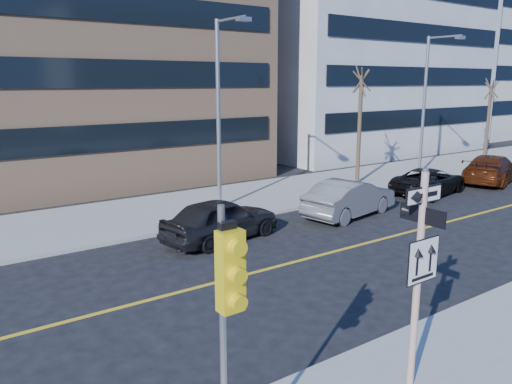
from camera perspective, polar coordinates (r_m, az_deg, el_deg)
ground at (r=11.81m, az=7.16°, el=-16.07°), size 120.00×120.00×0.00m
far_sidewalk at (r=32.30m, az=16.71°, el=2.08°), size 66.00×6.00×0.15m
road_centerline at (r=23.01m, az=22.92°, el=-2.64°), size 40.00×0.14×0.01m
sign_pole at (r=9.27m, az=18.13°, el=-8.29°), size 0.92×0.92×4.06m
traffic_signal at (r=6.37m, az=-3.10°, el=-11.60°), size 0.32×0.45×4.00m
parked_car_a at (r=18.02m, az=-4.05°, el=-3.13°), size 2.63×4.84×1.56m
parked_car_b at (r=21.58m, az=10.68°, el=-0.67°), size 2.51×5.01×1.58m
parked_car_c at (r=26.88m, az=19.17°, el=1.19°), size 3.09×5.18×1.35m
parked_car_d at (r=31.25m, az=25.34°, el=2.42°), size 3.79×5.93×1.60m
streetlight_a at (r=21.46m, az=-4.01°, el=10.15°), size 0.55×2.25×8.00m
streetlight_b at (r=31.08m, az=19.07°, el=10.23°), size 0.55×2.25×8.00m
street_tree_west at (r=27.56m, az=11.95°, el=12.03°), size 1.80×1.80×6.35m
street_tree_east at (r=38.24m, az=25.28°, el=10.33°), size 1.80×1.80×5.75m
building_brick at (r=34.01m, az=-20.35°, el=17.46°), size 18.00×18.00×18.00m
building_grey_mid at (r=44.35m, az=9.82°, el=14.76°), size 20.00×16.00×15.00m
building_grey_far at (r=62.56m, az=22.04°, el=13.81°), size 18.00×18.00×16.00m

